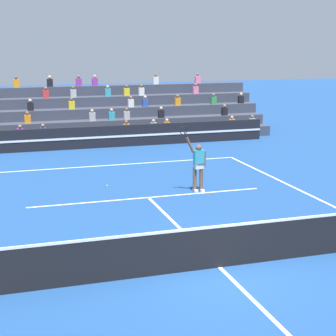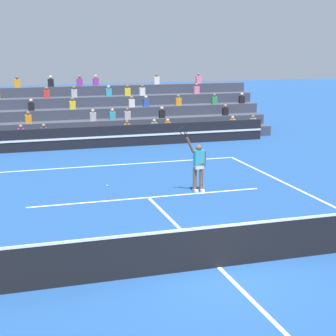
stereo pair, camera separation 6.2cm
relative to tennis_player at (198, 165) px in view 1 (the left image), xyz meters
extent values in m
plane|color=navy|center=(-1.91, -6.68, -0.99)|extent=(120.00, 120.00, 0.00)
cube|color=white|center=(-1.91, 5.22, -0.98)|extent=(11.00, 0.10, 0.01)
cube|color=white|center=(-1.91, -0.25, -0.98)|extent=(8.25, 0.10, 0.01)
cube|color=white|center=(-1.91, -6.68, -0.98)|extent=(0.10, 12.85, 0.01)
cube|color=black|center=(-1.91, -6.68, -0.49)|extent=(11.90, 0.02, 1.00)
cube|color=white|center=(-1.91, -6.68, 0.04)|extent=(11.90, 0.04, 0.06)
cube|color=black|center=(-1.91, 9.47, -0.44)|extent=(18.00, 0.24, 1.10)
cube|color=white|center=(-1.91, 9.34, -0.44)|extent=(18.00, 0.02, 0.10)
cube|color=#383D4C|center=(-1.91, 10.75, -0.71)|extent=(20.22, 0.95, 0.55)
cube|color=orange|center=(5.95, 10.57, -0.22)|extent=(0.32, 0.22, 0.44)
sphere|color=tan|center=(5.95, 10.57, 0.10)|extent=(0.18, 0.18, 0.18)
cube|color=#2D4CA5|center=(-4.49, 10.57, -0.22)|extent=(0.32, 0.22, 0.44)
sphere|color=#9E7051|center=(-4.49, 10.57, 0.10)|extent=(0.18, 0.18, 0.18)
cube|color=#B2B2B7|center=(7.21, 10.57, -0.22)|extent=(0.32, 0.22, 0.44)
sphere|color=brown|center=(7.21, 10.57, 0.10)|extent=(0.18, 0.18, 0.18)
cube|color=orange|center=(2.12, 10.57, -0.22)|extent=(0.32, 0.22, 0.44)
sphere|color=beige|center=(2.12, 10.57, 0.10)|extent=(0.18, 0.18, 0.18)
cube|color=purple|center=(-5.62, 10.57, -0.22)|extent=(0.32, 0.22, 0.44)
sphere|color=#9E7051|center=(-5.62, 10.57, 0.10)|extent=(0.18, 0.18, 0.18)
cube|color=orange|center=(-0.14, 10.57, -0.22)|extent=(0.32, 0.22, 0.44)
sphere|color=brown|center=(-0.14, 10.57, 0.10)|extent=(0.18, 0.18, 0.18)
cube|color=#B2B2B7|center=(1.36, 10.57, -0.22)|extent=(0.32, 0.22, 0.44)
sphere|color=tan|center=(1.36, 10.57, 0.10)|extent=(0.18, 0.18, 0.18)
cube|color=#383D4C|center=(-1.91, 11.70, -0.44)|extent=(20.22, 0.95, 1.10)
cube|color=#B2B2B7|center=(-1.79, 11.52, 0.33)|extent=(0.32, 0.22, 0.44)
sphere|color=tan|center=(-1.79, 11.52, 0.65)|extent=(0.18, 0.18, 0.18)
cube|color=black|center=(5.89, 11.52, 0.33)|extent=(0.32, 0.22, 0.44)
sphere|color=#9E7051|center=(5.89, 11.52, 0.65)|extent=(0.18, 0.18, 0.18)
cube|color=black|center=(2.08, 11.52, 0.33)|extent=(0.32, 0.22, 0.44)
sphere|color=beige|center=(2.08, 11.52, 0.65)|extent=(0.18, 0.18, 0.18)
cube|color=#B2B2B7|center=(0.11, 11.52, 0.33)|extent=(0.32, 0.22, 0.44)
sphere|color=brown|center=(0.11, 11.52, 0.65)|extent=(0.18, 0.18, 0.18)
cube|color=teal|center=(-0.73, 11.52, 0.33)|extent=(0.32, 0.22, 0.44)
sphere|color=tan|center=(-0.73, 11.52, 0.65)|extent=(0.18, 0.18, 0.18)
cube|color=orange|center=(-5.17, 11.52, 0.33)|extent=(0.32, 0.22, 0.44)
sphere|color=brown|center=(-5.17, 11.52, 0.65)|extent=(0.18, 0.18, 0.18)
cube|color=#383D4C|center=(-1.91, 12.65, -0.16)|extent=(20.22, 0.95, 1.65)
cube|color=black|center=(7.34, 12.47, 0.88)|extent=(0.32, 0.22, 0.44)
sphere|color=beige|center=(7.34, 12.47, 1.20)|extent=(0.18, 0.18, 0.18)
cube|color=orange|center=(3.35, 12.47, 0.88)|extent=(0.32, 0.22, 0.44)
sphere|color=brown|center=(3.35, 12.47, 1.20)|extent=(0.18, 0.18, 0.18)
cube|color=#2D4CA5|center=(1.42, 12.47, 0.88)|extent=(0.32, 0.22, 0.44)
sphere|color=beige|center=(1.42, 12.47, 1.20)|extent=(0.18, 0.18, 0.18)
cube|color=#338C4C|center=(5.58, 12.47, 0.88)|extent=(0.32, 0.22, 0.44)
sphere|color=brown|center=(5.58, 12.47, 1.20)|extent=(0.18, 0.18, 0.18)
cube|color=black|center=(-4.93, 12.47, 0.88)|extent=(0.32, 0.22, 0.44)
sphere|color=beige|center=(-4.93, 12.47, 1.20)|extent=(0.18, 0.18, 0.18)
cube|color=yellow|center=(-2.74, 12.47, 0.88)|extent=(0.32, 0.22, 0.44)
sphere|color=brown|center=(-2.74, 12.47, 1.20)|extent=(0.18, 0.18, 0.18)
cube|color=silver|center=(0.58, 12.47, 0.88)|extent=(0.32, 0.22, 0.44)
sphere|color=brown|center=(0.58, 12.47, 1.20)|extent=(0.18, 0.18, 0.18)
cube|color=#383D4C|center=(-1.91, 13.60, 0.11)|extent=(20.22, 0.95, 2.20)
cube|color=silver|center=(1.45, 13.42, 1.43)|extent=(0.32, 0.22, 0.44)
sphere|color=brown|center=(1.45, 13.42, 1.75)|extent=(0.18, 0.18, 0.18)
cube|color=teal|center=(-0.53, 13.42, 1.43)|extent=(0.32, 0.22, 0.44)
sphere|color=tan|center=(-0.53, 13.42, 1.75)|extent=(0.18, 0.18, 0.18)
cube|color=red|center=(-4.01, 13.42, 1.43)|extent=(0.32, 0.22, 0.44)
sphere|color=brown|center=(-4.01, 13.42, 1.75)|extent=(0.18, 0.18, 0.18)
cube|color=pink|center=(4.80, 13.42, 1.43)|extent=(0.32, 0.22, 0.44)
sphere|color=brown|center=(4.80, 13.42, 1.75)|extent=(0.18, 0.18, 0.18)
cube|color=yellow|center=(0.57, 13.42, 1.43)|extent=(0.32, 0.22, 0.44)
sphere|color=brown|center=(0.57, 13.42, 1.75)|extent=(0.18, 0.18, 0.18)
cube|color=#B2B2B7|center=(-2.50, 13.42, 1.43)|extent=(0.32, 0.22, 0.44)
sphere|color=brown|center=(-2.50, 13.42, 1.75)|extent=(0.18, 0.18, 0.18)
cube|color=#383D4C|center=(-1.91, 14.55, 0.39)|extent=(20.22, 0.95, 2.75)
cube|color=pink|center=(5.28, 14.37, 1.98)|extent=(0.32, 0.22, 0.44)
sphere|color=brown|center=(5.28, 14.37, 2.30)|extent=(0.18, 0.18, 0.18)
cube|color=purple|center=(-2.03, 14.37, 1.98)|extent=(0.32, 0.22, 0.44)
sphere|color=brown|center=(-2.03, 14.37, 2.30)|extent=(0.18, 0.18, 0.18)
cube|color=black|center=(-3.67, 14.37, 1.98)|extent=(0.32, 0.22, 0.44)
sphere|color=beige|center=(-3.67, 14.37, 2.30)|extent=(0.18, 0.18, 0.18)
cube|color=silver|center=(2.59, 14.37, 1.98)|extent=(0.32, 0.22, 0.44)
sphere|color=brown|center=(2.59, 14.37, 2.30)|extent=(0.18, 0.18, 0.18)
cube|color=purple|center=(-1.09, 14.37, 1.98)|extent=(0.32, 0.22, 0.44)
sphere|color=tan|center=(-1.09, 14.37, 2.30)|extent=(0.18, 0.18, 0.18)
cube|color=orange|center=(-5.52, 14.37, 1.98)|extent=(0.32, 0.22, 0.44)
sphere|color=brown|center=(-5.52, 14.37, 2.30)|extent=(0.18, 0.18, 0.18)
cylinder|color=brown|center=(0.13, -0.01, -0.54)|extent=(0.14, 0.14, 0.90)
cylinder|color=brown|center=(-0.10, 0.04, -0.54)|extent=(0.14, 0.14, 0.90)
cube|color=white|center=(0.02, 0.00, -0.05)|extent=(0.34, 0.24, 0.20)
cube|color=teal|center=(0.02, 0.00, 0.25)|extent=(0.38, 0.24, 0.56)
sphere|color=brown|center=(0.02, 0.00, 0.61)|extent=(0.22, 0.22, 0.22)
cube|color=white|center=(0.13, -0.05, -0.94)|extent=(0.15, 0.27, 0.09)
cube|color=white|center=(-0.10, 0.00, -0.94)|extent=(0.15, 0.27, 0.09)
cylinder|color=brown|center=(0.26, 0.03, 0.19)|extent=(0.09, 0.09, 0.56)
cylinder|color=brown|center=(-0.32, -0.04, 0.74)|extent=(0.35, 0.13, 0.58)
cylinder|color=black|center=(-0.50, -0.07, 1.10)|extent=(0.13, 0.05, 0.21)
torus|color=black|center=(-0.58, -0.07, 1.26)|extent=(0.41, 0.08, 0.41)
sphere|color=#C6DB33|center=(-2.98, 1.64, -0.95)|extent=(0.07, 0.07, 0.07)
camera|label=1|loc=(-6.82, -18.29, 4.29)|focal=60.00mm
camera|label=2|loc=(-6.76, -18.31, 4.29)|focal=60.00mm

